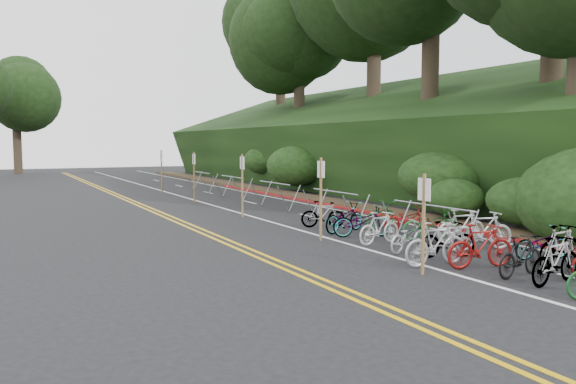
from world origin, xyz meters
name	(u,v)px	position (x,y,z in m)	size (l,w,h in m)	color
ground	(415,278)	(0.00, 0.00, 0.00)	(120.00, 120.00, 0.00)	black
road_markings	(253,220)	(0.63, 10.10, 0.00)	(7.47, 80.00, 0.01)	gold
red_curb	(337,207)	(5.70, 12.00, 0.05)	(0.25, 28.00, 0.10)	maroon
embankment	(375,149)	(12.96, 19.04, 2.57)	(14.30, 48.14, 9.11)	black
tree_cluster	(307,3)	(9.76, 22.04, 11.68)	(32.63, 54.20, 18.72)	#2D2319
bike_racks_rest	(274,190)	(3.00, 13.00, 0.85)	(1.14, 23.00, 1.17)	gray
signpost_near	(424,217)	(0.36, 0.18, 1.30)	(0.08, 0.40, 2.26)	brown
signposts_rest	(216,177)	(0.60, 14.00, 1.43)	(0.08, 18.40, 2.50)	brown
bike_front	(436,244)	(1.23, 0.72, 0.54)	(1.79, 0.50, 1.07)	#9E9EA3
bike_valet	(449,233)	(2.89, 2.01, 0.48)	(3.28, 11.96, 1.10)	#144C1E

